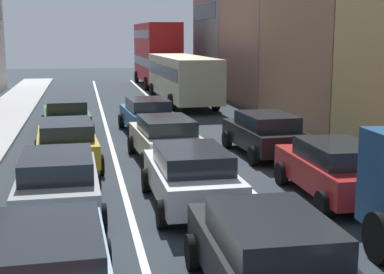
# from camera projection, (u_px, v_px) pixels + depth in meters

# --- Properties ---
(lane_stripe_left) EXTENTS (0.16, 60.00, 0.01)m
(lane_stripe_left) POSITION_uv_depth(u_px,v_px,m) (110.00, 142.00, 21.86)
(lane_stripe_left) COLOR silver
(lane_stripe_left) RESTS_ON ground
(lane_stripe_right) EXTENTS (0.16, 60.00, 0.01)m
(lane_stripe_right) POSITION_uv_depth(u_px,v_px,m) (195.00, 139.00, 22.51)
(lane_stripe_right) COLOR silver
(lane_stripe_right) RESTS_ON ground
(sedan_centre_lane_second) EXTENTS (2.13, 4.33, 1.49)m
(sedan_centre_lane_second) POSITION_uv_depth(u_px,v_px,m) (269.00, 256.00, 8.61)
(sedan_centre_lane_second) COLOR black
(sedan_centre_lane_second) RESTS_ON ground
(wagon_left_lane_second) EXTENTS (2.16, 4.35, 1.49)m
(wagon_left_lane_second) POSITION_uv_depth(u_px,v_px,m) (47.00, 272.00, 8.04)
(wagon_left_lane_second) COLOR #759EB7
(wagon_left_lane_second) RESTS_ON ground
(hatchback_centre_lane_third) EXTENTS (2.07, 4.31, 1.49)m
(hatchback_centre_lane_third) POSITION_uv_depth(u_px,v_px,m) (191.00, 175.00, 13.55)
(hatchback_centre_lane_third) COLOR silver
(hatchback_centre_lane_third) RESTS_ON ground
(sedan_left_lane_third) EXTENTS (2.11, 4.33, 1.49)m
(sedan_left_lane_third) POSITION_uv_depth(u_px,v_px,m) (58.00, 182.00, 12.93)
(sedan_left_lane_third) COLOR gray
(sedan_left_lane_third) RESTS_ON ground
(coupe_centre_lane_fourth) EXTENTS (2.25, 4.39, 1.49)m
(coupe_centre_lane_fourth) POSITION_uv_depth(u_px,v_px,m) (165.00, 138.00, 18.46)
(coupe_centre_lane_fourth) COLOR beige
(coupe_centre_lane_fourth) RESTS_ON ground
(sedan_left_lane_fourth) EXTENTS (2.25, 4.39, 1.49)m
(sedan_left_lane_fourth) POSITION_uv_depth(u_px,v_px,m) (67.00, 142.00, 17.71)
(sedan_left_lane_fourth) COLOR #B29319
(sedan_left_lane_fourth) RESTS_ON ground
(sedan_centre_lane_fifth) EXTENTS (2.29, 4.41, 1.49)m
(sedan_centre_lane_fifth) POSITION_uv_depth(u_px,v_px,m) (147.00, 115.00, 23.84)
(sedan_centre_lane_fifth) COLOR #194C8C
(sedan_centre_lane_fifth) RESTS_ON ground
(sedan_left_lane_fifth) EXTENTS (2.30, 4.41, 1.49)m
(sedan_left_lane_fifth) POSITION_uv_depth(u_px,v_px,m) (66.00, 116.00, 23.54)
(sedan_left_lane_fifth) COLOR #19592D
(sedan_left_lane_fifth) RESTS_ON ground
(sedan_right_lane_behind_truck) EXTENTS (2.13, 4.34, 1.49)m
(sedan_right_lane_behind_truck) POSITION_uv_depth(u_px,v_px,m) (336.00, 168.00, 14.23)
(sedan_right_lane_behind_truck) COLOR #A51E1E
(sedan_right_lane_behind_truck) RESTS_ON ground
(wagon_right_lane_far) EXTENTS (2.20, 4.37, 1.49)m
(wagon_right_lane_far) POSITION_uv_depth(u_px,v_px,m) (265.00, 133.00, 19.38)
(wagon_right_lane_far) COLOR black
(wagon_right_lane_far) RESTS_ON ground
(bus_mid_queue_primary) EXTENTS (3.02, 10.57, 2.90)m
(bus_mid_queue_primary) POSITION_uv_depth(u_px,v_px,m) (182.00, 75.00, 33.40)
(bus_mid_queue_primary) COLOR #BFB793
(bus_mid_queue_primary) RESTS_ON ground
(bus_far_queue_secondary) EXTENTS (2.90, 10.53, 5.06)m
(bus_far_queue_secondary) POSITION_uv_depth(u_px,v_px,m) (156.00, 51.00, 45.23)
(bus_far_queue_secondary) COLOR #B21919
(bus_far_queue_secondary) RESTS_ON ground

